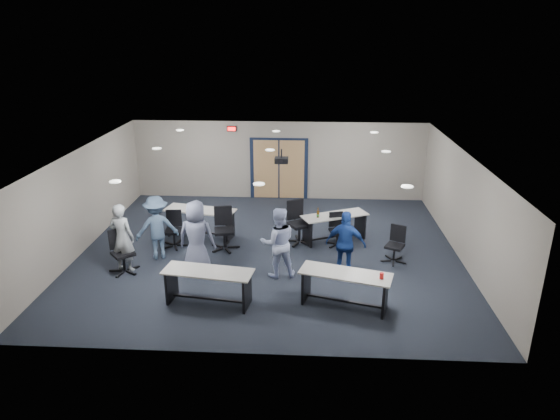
# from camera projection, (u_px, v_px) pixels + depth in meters

# --- Properties ---
(floor) EXTENTS (10.00, 10.00, 0.00)m
(floor) POSITION_uv_depth(u_px,v_px,m) (269.00, 251.00, 13.44)
(floor) COLOR black
(floor) RESTS_ON ground
(back_wall) EXTENTS (10.00, 0.04, 2.70)m
(back_wall) POSITION_uv_depth(u_px,v_px,m) (279.00, 161.00, 17.20)
(back_wall) COLOR gray
(back_wall) RESTS_ON floor
(front_wall) EXTENTS (10.00, 0.04, 2.70)m
(front_wall) POSITION_uv_depth(u_px,v_px,m) (249.00, 289.00, 8.76)
(front_wall) COLOR gray
(front_wall) RESTS_ON floor
(left_wall) EXTENTS (0.04, 9.00, 2.70)m
(left_wall) POSITION_uv_depth(u_px,v_px,m) (81.00, 200.00, 13.25)
(left_wall) COLOR gray
(left_wall) RESTS_ON floor
(right_wall) EXTENTS (0.04, 9.00, 2.70)m
(right_wall) POSITION_uv_depth(u_px,v_px,m) (464.00, 208.00, 12.71)
(right_wall) COLOR gray
(right_wall) RESTS_ON floor
(ceiling) EXTENTS (10.00, 9.00, 0.04)m
(ceiling) POSITION_uv_depth(u_px,v_px,m) (268.00, 153.00, 12.51)
(ceiling) COLOR white
(ceiling) RESTS_ON back_wall
(double_door) EXTENTS (2.00, 0.07, 2.20)m
(double_door) POSITION_uv_depth(u_px,v_px,m) (279.00, 169.00, 17.26)
(double_door) COLOR black
(double_door) RESTS_ON back_wall
(exit_sign) EXTENTS (0.32, 0.07, 0.18)m
(exit_sign) POSITION_uv_depth(u_px,v_px,m) (232.00, 129.00, 16.85)
(exit_sign) COLOR black
(exit_sign) RESTS_ON back_wall
(ceiling_projector) EXTENTS (0.35, 0.32, 0.37)m
(ceiling_projector) POSITION_uv_depth(u_px,v_px,m) (281.00, 160.00, 13.07)
(ceiling_projector) COLOR black
(ceiling_projector) RESTS_ON ceiling
(ceiling_can_lights) EXTENTS (6.24, 5.74, 0.02)m
(ceiling_can_lights) POSITION_uv_depth(u_px,v_px,m) (269.00, 152.00, 12.76)
(ceiling_can_lights) COLOR silver
(ceiling_can_lights) RESTS_ON ceiling
(table_front_left) EXTENTS (2.01, 0.92, 0.78)m
(table_front_left) POSITION_uv_depth(u_px,v_px,m) (208.00, 281.00, 10.74)
(table_front_left) COLOR #A9A59F
(table_front_left) RESTS_ON floor
(table_front_right) EXTENTS (2.04, 1.16, 0.92)m
(table_front_right) POSITION_uv_depth(u_px,v_px,m) (345.00, 283.00, 10.64)
(table_front_right) COLOR #A9A59F
(table_front_right) RESTS_ON floor
(table_back_left) EXTENTS (2.10, 1.06, 0.81)m
(table_back_left) POSITION_uv_depth(u_px,v_px,m) (201.00, 218.00, 14.25)
(table_back_left) COLOR #A9A59F
(table_back_left) RESTS_ON floor
(table_back_right) EXTENTS (1.96, 1.33, 1.04)m
(table_back_right) POSITION_uv_depth(u_px,v_px,m) (334.00, 223.00, 13.98)
(table_back_right) COLOR #A9A59F
(table_back_right) RESTS_ON floor
(chair_back_a) EXTENTS (0.69, 0.69, 1.00)m
(chair_back_a) POSITION_uv_depth(u_px,v_px,m) (173.00, 230.00, 13.56)
(chair_back_a) COLOR black
(chair_back_a) RESTS_ON floor
(chair_back_b) EXTENTS (0.86, 0.86, 1.16)m
(chair_back_b) POSITION_uv_depth(u_px,v_px,m) (224.00, 229.00, 13.38)
(chair_back_b) COLOR black
(chair_back_b) RESTS_ON floor
(chair_back_c) EXTENTS (1.04, 1.04, 1.20)m
(chair_back_c) POSITION_uv_depth(u_px,v_px,m) (299.00, 223.00, 13.77)
(chair_back_c) COLOR black
(chair_back_c) RESTS_ON floor
(chair_back_d) EXTENTS (0.70, 0.70, 0.92)m
(chair_back_d) POSITION_uv_depth(u_px,v_px,m) (338.00, 230.00, 13.66)
(chair_back_d) COLOR black
(chair_back_d) RESTS_ON floor
(chair_loose_left) EXTENTS (0.96, 0.96, 1.08)m
(chair_loose_left) POSITION_uv_depth(u_px,v_px,m) (123.00, 252.00, 12.12)
(chair_loose_left) COLOR black
(chair_loose_left) RESTS_ON floor
(chair_loose_right) EXTENTS (0.81, 0.81, 0.95)m
(chair_loose_right) POSITION_uv_depth(u_px,v_px,m) (395.00, 245.00, 12.68)
(chair_loose_right) COLOR black
(chair_loose_right) RESTS_ON floor
(person_gray) EXTENTS (0.71, 0.55, 1.74)m
(person_gray) POSITION_uv_depth(u_px,v_px,m) (122.00, 238.00, 12.12)
(person_gray) COLOR #9BA3A9
(person_gray) RESTS_ON floor
(person_plaid) EXTENTS (0.93, 0.64, 1.83)m
(person_plaid) POSITION_uv_depth(u_px,v_px,m) (197.00, 237.00, 12.03)
(person_plaid) COLOR slate
(person_plaid) RESTS_ON floor
(person_lightblue) EXTENTS (0.96, 0.82, 1.75)m
(person_lightblue) POSITION_uv_depth(u_px,v_px,m) (278.00, 243.00, 11.84)
(person_lightblue) COLOR #B1BEEA
(person_lightblue) RESTS_ON floor
(person_navy) EXTENTS (1.03, 0.61, 1.64)m
(person_navy) POSITION_uv_depth(u_px,v_px,m) (346.00, 244.00, 11.89)
(person_navy) COLOR navy
(person_navy) RESTS_ON floor
(person_back) EXTENTS (1.24, 0.99, 1.69)m
(person_back) POSITION_uv_depth(u_px,v_px,m) (157.00, 228.00, 12.80)
(person_back) COLOR #476080
(person_back) RESTS_ON floor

